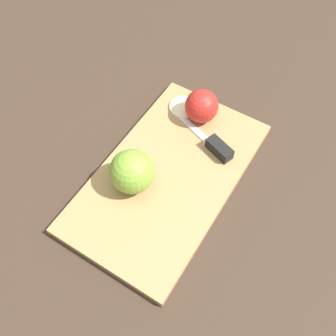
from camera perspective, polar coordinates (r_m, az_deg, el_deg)
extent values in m
plane|color=#38281E|center=(0.73, 0.00, -1.54)|extent=(4.00, 4.00, 0.00)
cube|color=#A37A4C|center=(0.73, 0.00, -1.21)|extent=(0.44, 0.30, 0.02)
sphere|color=olive|center=(0.68, -5.27, -0.52)|extent=(0.08, 0.08, 0.08)
cylinder|color=beige|center=(0.68, -5.35, -0.03)|extent=(0.06, 0.05, 0.07)
sphere|color=red|center=(0.78, 4.89, 8.93)|extent=(0.07, 0.07, 0.07)
cylinder|color=beige|center=(0.78, 4.51, 8.78)|extent=(0.03, 0.06, 0.06)
cube|color=silver|center=(0.78, 3.92, 5.57)|extent=(0.03, 0.08, 0.00)
cube|color=black|center=(0.75, 7.47, 2.79)|extent=(0.03, 0.06, 0.02)
cylinder|color=beige|center=(0.82, 2.33, 8.81)|extent=(0.06, 0.06, 0.01)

